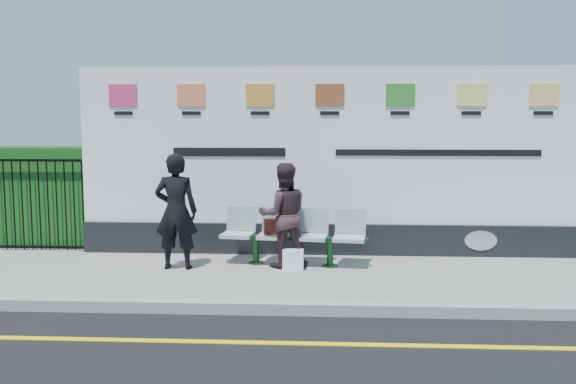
# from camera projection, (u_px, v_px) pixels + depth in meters

# --- Properties ---
(ground) EXTENTS (80.00, 80.00, 0.00)m
(ground) POSITION_uv_depth(u_px,v_px,m) (283.00, 343.00, 6.66)
(ground) COLOR black
(pavement) EXTENTS (14.00, 3.00, 0.12)m
(pavement) POSITION_uv_depth(u_px,v_px,m) (294.00, 277.00, 9.13)
(pavement) COLOR gray
(pavement) RESTS_ON ground
(kerb) EXTENTS (14.00, 0.18, 0.14)m
(kerb) POSITION_uv_depth(u_px,v_px,m) (288.00, 308.00, 7.64)
(kerb) COLOR gray
(kerb) RESTS_ON ground
(yellow_line) EXTENTS (14.00, 0.10, 0.01)m
(yellow_line) POSITION_uv_depth(u_px,v_px,m) (283.00, 343.00, 6.66)
(yellow_line) COLOR yellow
(yellow_line) RESTS_ON ground
(billboard) EXTENTS (8.00, 0.30, 3.00)m
(billboard) POSITION_uv_depth(u_px,v_px,m) (329.00, 174.00, 10.28)
(billboard) COLOR black
(billboard) RESTS_ON pavement
(hedge) EXTENTS (2.35, 0.70, 1.70)m
(hedge) POSITION_uv_depth(u_px,v_px,m) (34.00, 196.00, 11.05)
(hedge) COLOR #174C18
(hedge) RESTS_ON pavement
(railing) EXTENTS (2.05, 0.06, 1.54)m
(railing) POSITION_uv_depth(u_px,v_px,m) (22.00, 204.00, 10.62)
(railing) COLOR black
(railing) RESTS_ON pavement
(bench) EXTENTS (2.20, 0.81, 0.46)m
(bench) POSITION_uv_depth(u_px,v_px,m) (293.00, 250.00, 9.59)
(bench) COLOR silver
(bench) RESTS_ON pavement
(woman_left) EXTENTS (0.63, 0.42, 1.70)m
(woman_left) POSITION_uv_depth(u_px,v_px,m) (176.00, 211.00, 9.31)
(woman_left) COLOR black
(woman_left) RESTS_ON pavement
(woman_right) EXTENTS (0.87, 0.75, 1.55)m
(woman_right) POSITION_uv_depth(u_px,v_px,m) (283.00, 215.00, 9.44)
(woman_right) COLOR #332126
(woman_right) RESTS_ON pavement
(handbag_brown) EXTENTS (0.33, 0.21, 0.24)m
(handbag_brown) POSITION_uv_depth(u_px,v_px,m) (274.00, 226.00, 9.60)
(handbag_brown) COLOR black
(handbag_brown) RESTS_ON bench
(carrier_bag_white) EXTENTS (0.30, 0.18, 0.30)m
(carrier_bag_white) POSITION_uv_depth(u_px,v_px,m) (293.00, 259.00, 9.32)
(carrier_bag_white) COLOR white
(carrier_bag_white) RESTS_ON pavement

